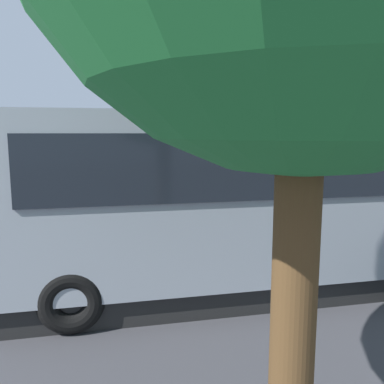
{
  "coord_description": "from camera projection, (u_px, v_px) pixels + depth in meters",
  "views": [
    {
      "loc": [
        2.67,
        12.03,
        2.92
      ],
      "look_at": [
        0.62,
        -0.03,
        1.1
      ],
      "focal_mm": 37.23,
      "sensor_mm": 36.0,
      "label": 1
    }
  ],
  "objects": [
    {
      "name": "bay_line_b",
      "position": [
        246.0,
        221.0,
        13.25
      ],
      "size": [
        0.17,
        4.47,
        0.01
      ],
      "color": "white",
      "rests_on": "ground_plane"
    },
    {
      "name": "stunt_motorcycle",
      "position": [
        147.0,
        186.0,
        14.72
      ],
      "size": [
        1.98,
        0.98,
        1.59
      ],
      "color": "black",
      "rests_on": "ground_plane"
    },
    {
      "name": "spectator_far_left",
      "position": [
        311.0,
        203.0,
        10.85
      ],
      "size": [
        0.58,
        0.35,
        1.73
      ],
      "color": "black",
      "rests_on": "ground_plane"
    },
    {
      "name": "bay_line_c",
      "position": [
        172.0,
        224.0,
        12.84
      ],
      "size": [
        0.17,
        4.75,
        0.01
      ],
      "color": "white",
      "rests_on": "ground_plane"
    },
    {
      "name": "ground_plane",
      "position": [
        211.0,
        226.0,
        12.6
      ],
      "size": [
        80.0,
        80.0,
        0.0
      ],
      "primitive_type": "plane",
      "color": "#38383D"
    },
    {
      "name": "traffic_cone",
      "position": [
        209.0,
        199.0,
        15.81
      ],
      "size": [
        0.34,
        0.34,
        0.63
      ],
      "color": "orange",
      "rests_on": "ground_plane"
    },
    {
      "name": "spectator_left",
      "position": [
        263.0,
        205.0,
        10.61
      ],
      "size": [
        0.57,
        0.31,
        1.72
      ],
      "color": "#473823",
      "rests_on": "ground_plane"
    },
    {
      "name": "bay_line_a",
      "position": [
        316.0,
        219.0,
        13.67
      ],
      "size": [
        0.17,
        4.66,
        0.01
      ],
      "color": "white",
      "rests_on": "ground_plane"
    },
    {
      "name": "spectator_centre",
      "position": [
        230.0,
        210.0,
        10.17
      ],
      "size": [
        0.58,
        0.35,
        1.66
      ],
      "color": "black",
      "rests_on": "ground_plane"
    },
    {
      "name": "bay_line_d",
      "position": [
        93.0,
        227.0,
        12.43
      ],
      "size": [
        0.17,
        4.68,
        0.01
      ],
      "color": "white",
      "rests_on": "ground_plane"
    },
    {
      "name": "tour_bus",
      "position": [
        261.0,
        202.0,
        7.42
      ],
      "size": [
        9.76,
        2.94,
        3.25
      ],
      "color": "#8C939E",
      "rests_on": "ground_plane"
    },
    {
      "name": "spectator_far_right",
      "position": [
        125.0,
        207.0,
        10.07
      ],
      "size": [
        0.58,
        0.37,
        1.76
      ],
      "color": "black",
      "rests_on": "ground_plane"
    },
    {
      "name": "spectator_right",
      "position": [
        174.0,
        209.0,
        9.99
      ],
      "size": [
        0.58,
        0.37,
        1.72
      ],
      "color": "black",
      "rests_on": "ground_plane"
    },
    {
      "name": "parked_motorcycle_silver",
      "position": [
        257.0,
        233.0,
        9.74
      ],
      "size": [
        2.05,
        0.58,
        0.99
      ],
      "color": "black",
      "rests_on": "ground_plane"
    }
  ]
}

